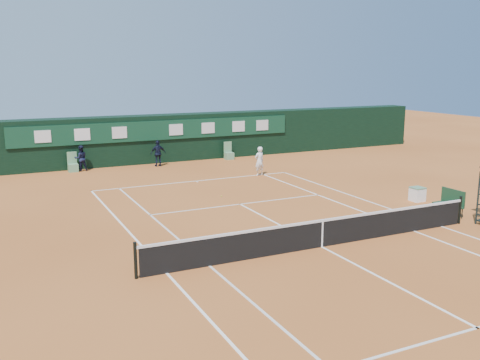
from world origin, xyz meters
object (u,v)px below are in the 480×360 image
object	(u,v)px
player_bench	(450,202)
player	(259,161)
cooler	(417,194)
tennis_net	(322,233)

from	to	relation	value
player_bench	player	bearing A→B (deg)	106.37
player_bench	cooler	world-z (taller)	player_bench
player_bench	player	xyz separation A→B (m)	(-3.16, 10.77, 0.22)
tennis_net	cooler	distance (m)	8.29
tennis_net	player	world-z (taller)	player
cooler	player	xyz separation A→B (m)	(-3.75, 8.33, 0.49)
cooler	player_bench	bearing A→B (deg)	-103.53
cooler	tennis_net	bearing A→B (deg)	-155.43
player_bench	cooler	distance (m)	2.53
tennis_net	player	xyz separation A→B (m)	(3.78, 11.77, 0.31)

